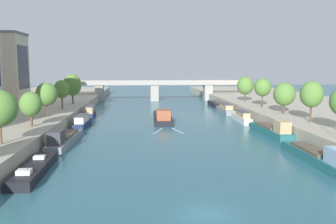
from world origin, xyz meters
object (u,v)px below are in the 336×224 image
(barge_midriver, at_px, (163,117))
(moored_boat_right_downstream, at_px, (271,130))
(moored_boat_left_midway, at_px, (82,122))
(tree_right_distant, at_px, (245,86))
(moored_boat_right_near, at_px, (226,109))
(bridge_far, at_px, (154,88))
(moored_boat_left_gap_after, at_px, (64,139))
(moored_boat_right_midway, at_px, (214,104))
(moored_boat_right_gap_after, at_px, (242,117))
(moored_boat_left_end, at_px, (34,169))
(moored_boat_left_second, at_px, (90,112))
(tree_left_far, at_px, (47,94))
(tree_right_nearest, at_px, (312,94))
(tree_right_second, at_px, (284,94))
(tree_left_by_lamp, at_px, (62,89))
(tree_right_third, at_px, (263,87))
(tree_left_midway, at_px, (72,85))
(tree_left_third, at_px, (31,104))
(moored_boat_right_second, at_px, (319,156))

(barge_midriver, bearing_deg, moored_boat_right_downstream, -46.70)
(moored_boat_left_midway, distance_m, tree_right_distant, 46.42)
(moored_boat_right_near, distance_m, bridge_far, 38.47)
(moored_boat_left_gap_after, bearing_deg, barge_midriver, 54.04)
(moored_boat_right_near, height_order, moored_boat_right_midway, moored_boat_right_near)
(moored_boat_right_downstream, distance_m, moored_boat_right_near, 30.79)
(moored_boat_right_gap_after, bearing_deg, moored_boat_right_near, 89.49)
(moored_boat_left_end, xyz_separation_m, moored_boat_left_second, (0.27, 44.89, 0.60))
(moored_boat_left_midway, xyz_separation_m, moored_boat_right_midway, (34.31, 34.33, -0.36))
(barge_midriver, relative_size, moored_boat_left_second, 1.93)
(tree_left_far, bearing_deg, tree_right_nearest, -13.47)
(moored_boat_left_end, bearing_deg, moored_boat_right_midway, 61.98)
(moored_boat_left_gap_after, xyz_separation_m, bridge_far, (17.07, 69.43, 3.68))
(moored_boat_left_midway, xyz_separation_m, moored_boat_right_gap_after, (33.75, 3.62, 0.01))
(moored_boat_right_midway, height_order, tree_right_nearest, tree_right_nearest)
(tree_right_distant, relative_size, bridge_far, 0.11)
(moored_boat_left_midway, height_order, moored_boat_right_midway, moored_boat_left_midway)
(tree_right_second, bearing_deg, tree_right_distant, 91.34)
(barge_midriver, bearing_deg, tree_left_by_lamp, 172.23)
(moored_boat_left_midway, bearing_deg, tree_left_far, -161.84)
(moored_boat_right_gap_after, height_order, tree_right_distant, tree_right_distant)
(tree_right_third, bearing_deg, moored_boat_left_gap_after, -147.58)
(moored_boat_right_near, bearing_deg, tree_right_third, -55.94)
(tree_right_nearest, xyz_separation_m, tree_right_distant, (-0.52, 35.85, -0.43))
(tree_right_distant, bearing_deg, tree_left_far, -152.07)
(moored_boat_left_end, distance_m, tree_left_midway, 53.18)
(tree_left_far, bearing_deg, tree_right_third, 13.77)
(tree_left_far, bearing_deg, bridge_far, 67.29)
(moored_boat_right_near, xyz_separation_m, tree_left_far, (-40.14, -20.80, 5.75))
(moored_boat_left_second, distance_m, moored_boat_right_gap_after, 35.48)
(moored_boat_right_near, bearing_deg, tree_left_third, -140.65)
(moored_boat_right_gap_after, height_order, tree_right_second, tree_right_second)
(tree_left_third, bearing_deg, tree_right_second, 14.25)
(tree_right_distant, bearing_deg, moored_boat_right_second, -97.13)
(moored_boat_right_gap_after, bearing_deg, moored_boat_left_end, -134.58)
(moored_boat_right_midway, relative_size, tree_left_third, 2.20)
(moored_boat_left_midway, relative_size, tree_right_second, 1.71)
(tree_right_nearest, bearing_deg, tree_right_distant, 90.84)
(moored_boat_right_downstream, bearing_deg, tree_left_third, -177.53)
(moored_boat_right_downstream, relative_size, tree_right_second, 2.28)
(moored_boat_left_second, bearing_deg, tree_right_distant, 12.32)
(moored_boat_right_downstream, xyz_separation_m, tree_right_second, (6.37, 10.08, 5.50))
(moored_boat_right_gap_after, bearing_deg, tree_left_midway, 155.84)
(tree_left_midway, xyz_separation_m, tree_right_distant, (45.85, 1.23, -0.45))
(moored_boat_right_second, height_order, moored_boat_right_near, moored_boat_right_second)
(moored_boat_right_downstream, bearing_deg, tree_right_nearest, -11.22)
(tree_right_nearest, distance_m, tree_right_third, 22.65)
(moored_boat_left_end, relative_size, tree_right_nearest, 1.83)
(moored_boat_right_near, xyz_separation_m, bridge_far, (-17.08, 34.29, 3.53))
(moored_boat_left_second, height_order, tree_left_third, tree_left_third)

